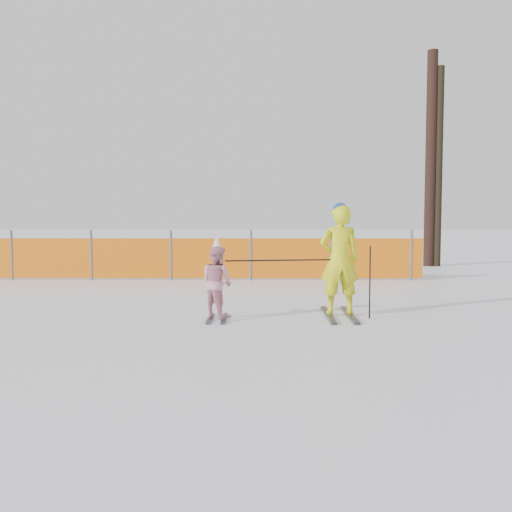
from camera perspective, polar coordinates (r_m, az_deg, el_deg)
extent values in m
plane|color=white|center=(8.23, -0.03, -7.21)|extent=(120.00, 120.00, 0.00)
cube|color=black|center=(9.25, 7.24, -5.86)|extent=(0.09, 1.52, 0.04)
cube|color=black|center=(9.30, 9.33, -5.83)|extent=(0.09, 1.52, 0.04)
imported|color=yellow|center=(9.17, 8.35, -0.37)|extent=(0.66, 0.46, 1.73)
sphere|color=navy|center=(9.14, 8.40, 4.62)|extent=(0.23, 0.23, 0.23)
cube|color=black|center=(8.92, -4.62, -6.24)|extent=(0.09, 0.87, 0.03)
cube|color=black|center=(8.90, -3.20, -6.26)|extent=(0.09, 0.87, 0.03)
imported|color=pink|center=(8.83, -3.92, -2.60)|extent=(0.68, 0.68, 1.11)
cone|color=white|center=(8.78, -3.94, 1.25)|extent=(0.19, 0.19, 0.24)
cylinder|color=black|center=(9.08, 11.32, -2.59)|extent=(0.02, 0.02, 1.14)
cylinder|color=black|center=(8.93, 2.33, -0.43)|extent=(1.69, 0.29, 0.02)
cylinder|color=#595960|center=(15.54, -23.22, 0.08)|extent=(0.06, 0.06, 1.25)
cylinder|color=#595960|center=(14.85, -16.14, 0.08)|extent=(0.06, 0.06, 1.25)
cylinder|color=#595960|center=(14.40, -8.49, 0.08)|extent=(0.06, 0.06, 1.25)
cylinder|color=#595960|center=(14.23, -0.51, 0.07)|extent=(0.06, 0.06, 1.25)
cylinder|color=#595960|center=(14.34, 7.51, 0.07)|extent=(0.06, 0.06, 1.25)
cylinder|color=#595960|center=(14.72, 15.26, 0.06)|extent=(0.06, 0.06, 1.25)
cube|color=orange|center=(14.81, -15.60, -0.21)|extent=(16.28, 0.03, 1.00)
cylinder|color=black|center=(19.21, 17.06, 9.22)|extent=(0.34, 0.34, 6.81)
cylinder|color=black|center=(19.23, 17.78, 8.46)|extent=(0.25, 0.25, 6.32)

